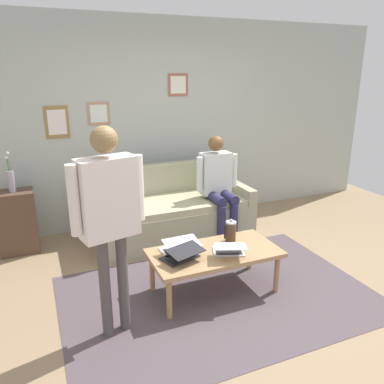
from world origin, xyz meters
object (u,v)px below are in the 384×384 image
object	(u,v)px
couch	(171,213)
person_standing	(109,208)
coffee_table	(215,255)
person_seated	(218,181)
laptop_left	(179,247)
laptop_right	(182,255)
flower_vase	(11,179)
laptop_center	(229,250)
french_press	(231,231)
side_shelf	(17,222)

from	to	relation	value
couch	person_standing	bearing A→B (deg)	56.79
coffee_table	person_seated	size ratio (longest dim) A/B	0.95
coffee_table	laptop_left	distance (m)	0.34
laptop_right	flower_vase	world-z (taller)	flower_vase
laptop_center	laptop_right	distance (m)	0.45
person_seated	flower_vase	bearing A→B (deg)	-11.90
couch	person_seated	distance (m)	0.72
laptop_left	person_standing	world-z (taller)	person_standing
coffee_table	french_press	world-z (taller)	french_press
laptop_left	person_seated	size ratio (longest dim) A/B	0.26
laptop_center	side_shelf	size ratio (longest dim) A/B	0.56
couch	laptop_left	xyz separation A→B (m)	(0.38, 1.27, 0.16)
laptop_center	french_press	xyz separation A→B (m)	(-0.15, -0.24, 0.06)
laptop_left	laptop_right	distance (m)	0.15
coffee_table	person_standing	distance (m)	1.24
coffee_table	flower_vase	bearing A→B (deg)	-43.80
couch	person_standing	xyz separation A→B (m)	(1.06, 1.62, 0.77)
laptop_left	french_press	world-z (taller)	french_press
laptop_center	french_press	distance (m)	0.29
coffee_table	person_standing	xyz separation A→B (m)	(0.99, 0.24, 0.70)
couch	flower_vase	size ratio (longest dim) A/B	4.20
laptop_right	french_press	bearing A→B (deg)	-163.79
laptop_left	person_standing	distance (m)	0.98
laptop_left	person_standing	bearing A→B (deg)	27.32
french_press	couch	bearing A→B (deg)	-81.95
laptop_center	laptop_right	xyz separation A→B (m)	(0.44, -0.07, -0.00)
flower_vase	laptop_left	bearing A→B (deg)	132.60
side_shelf	flower_vase	bearing A→B (deg)	53.60
side_shelf	person_standing	distance (m)	2.15
couch	laptop_center	world-z (taller)	couch
laptop_left	side_shelf	world-z (taller)	side_shelf
laptop_center	person_seated	size ratio (longest dim) A/B	0.32
laptop_left	laptop_right	world-z (taller)	laptop_left
french_press	flower_vase	world-z (taller)	flower_vase
person_standing	coffee_table	bearing A→B (deg)	-166.56
laptop_right	side_shelf	size ratio (longest dim) A/B	0.54
flower_vase	person_standing	xyz separation A→B (m)	(-0.73, 1.89, 0.19)
couch	laptop_center	bearing A→B (deg)	91.06
couch	flower_vase	world-z (taller)	flower_vase
laptop_center	flower_vase	distance (m)	2.56
flower_vase	person_seated	size ratio (longest dim) A/B	0.36
french_press	side_shelf	bearing A→B (deg)	-37.56
french_press	coffee_table	bearing A→B (deg)	29.94
coffee_table	french_press	distance (m)	0.32
couch	flower_vase	distance (m)	1.90
french_press	side_shelf	distance (m)	2.48
coffee_table	couch	bearing A→B (deg)	-92.83
laptop_center	side_shelf	xyz separation A→B (m)	(1.82, -1.76, -0.10)
couch	laptop_left	distance (m)	1.33
laptop_right	couch	bearing A→B (deg)	-106.20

